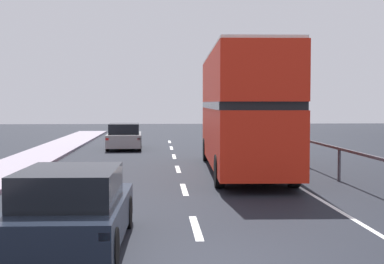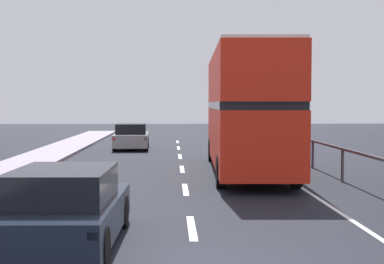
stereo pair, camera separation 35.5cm
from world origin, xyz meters
name	(u,v)px [view 2 (the right image)]	position (x,y,z in m)	size (l,w,h in m)	color
lane_paint_markings	(255,185)	(2.18, 8.48, 0.00)	(3.63, 46.00, 0.01)	silver
bridge_side_railing	(343,154)	(5.08, 9.00, 0.90)	(0.10, 42.00, 1.11)	#4A464F
double_decker_bus_red	(246,108)	(2.33, 11.68, 2.35)	(2.84, 10.96, 4.38)	red
hatchback_car_near	(65,209)	(-2.29, 1.11, 0.67)	(1.98, 4.29, 1.40)	black
sedan_car_ahead	(131,137)	(-2.61, 22.43, 0.68)	(1.97, 4.50, 1.41)	gray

